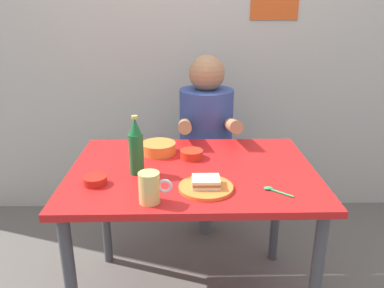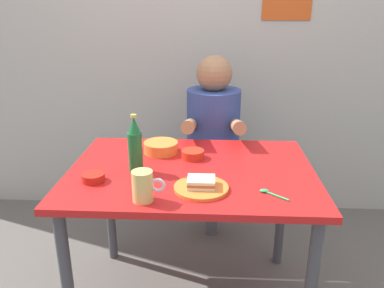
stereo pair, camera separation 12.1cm
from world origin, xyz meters
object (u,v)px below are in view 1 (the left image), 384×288
at_px(plate_orange, 206,187).
at_px(soup_bowl_orange, 159,148).
at_px(person_seated, 206,123).
at_px(sandwich, 206,182).
at_px(stool, 205,185).
at_px(dining_table, 192,187).
at_px(beer_mug, 150,188).
at_px(beer_bottle, 136,148).

relative_size(plate_orange, soup_bowl_orange, 1.29).
height_order(plate_orange, soup_bowl_orange, soup_bowl_orange).
bearing_deg(person_seated, sandwich, -93.33).
bearing_deg(plate_orange, sandwich, 0.00).
xyz_separation_m(stool, soup_bowl_orange, (-0.26, -0.44, 0.42)).
distance_m(dining_table, stool, 0.70).
xyz_separation_m(plate_orange, beer_mug, (-0.21, -0.10, 0.05)).
relative_size(person_seated, plate_orange, 3.27).
distance_m(plate_orange, beer_bottle, 0.35).
bearing_deg(dining_table, sandwich, -76.35).
height_order(person_seated, beer_bottle, person_seated).
bearing_deg(person_seated, dining_table, -99.03).
bearing_deg(person_seated, plate_orange, -93.33).
bearing_deg(beer_bottle, person_seated, 62.81).
bearing_deg(dining_table, beer_mug, -117.72).
bearing_deg(stool, person_seated, -90.00).
xyz_separation_m(person_seated, soup_bowl_orange, (-0.26, -0.43, 0.01)).
bearing_deg(beer_mug, soup_bowl_orange, 89.96).
relative_size(dining_table, beer_mug, 8.73).
distance_m(person_seated, plate_orange, 0.83).
height_order(person_seated, sandwich, person_seated).
distance_m(person_seated, soup_bowl_orange, 0.50).
bearing_deg(person_seated, beer_mug, -105.72).
relative_size(dining_table, soup_bowl_orange, 6.47).
height_order(dining_table, plate_orange, plate_orange).
xyz_separation_m(person_seated, beer_mug, (-0.26, -0.93, 0.03)).
bearing_deg(soup_bowl_orange, stool, 59.09).
distance_m(stool, beer_bottle, 0.91).
height_order(stool, beer_mug, beer_mug).
bearing_deg(beer_mug, beer_bottle, 106.55).
bearing_deg(soup_bowl_orange, beer_mug, -90.04).
height_order(dining_table, beer_mug, beer_mug).
xyz_separation_m(person_seated, beer_bottle, (-0.34, -0.66, 0.09)).
height_order(beer_mug, soup_bowl_orange, beer_mug).
height_order(stool, beer_bottle, beer_bottle).
xyz_separation_m(dining_table, beer_mug, (-0.16, -0.31, 0.15)).
distance_m(stool, soup_bowl_orange, 0.66).
bearing_deg(sandwich, person_seated, 86.67).
bearing_deg(plate_orange, soup_bowl_orange, 118.05).
bearing_deg(sandwich, beer_bottle, 150.99).
bearing_deg(beer_bottle, sandwich, -29.01).
height_order(plate_orange, beer_bottle, beer_bottle).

